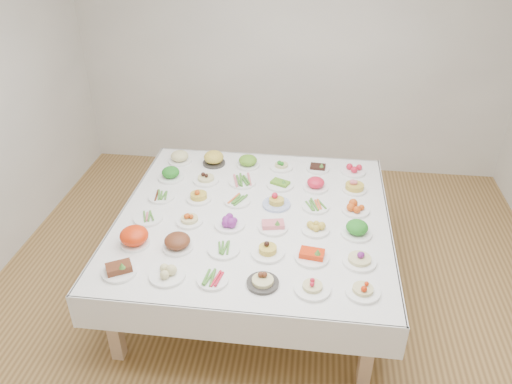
# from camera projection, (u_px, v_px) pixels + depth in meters

# --- Properties ---
(room_envelope) EXTENTS (5.02, 5.02, 2.81)m
(room_envelope) POSITION_uv_depth(u_px,v_px,m) (272.00, 99.00, 3.29)
(room_envelope) COLOR #A27B43
(room_envelope) RESTS_ON ground
(display_table) EXTENTS (2.19, 2.19, 0.75)m
(display_table) POSITION_uv_depth(u_px,v_px,m) (254.00, 222.00, 4.09)
(display_table) COLOR white
(display_table) RESTS_ON ground
(dish_0) EXTENTS (0.24, 0.24, 0.11)m
(dish_0) POSITION_uv_depth(u_px,v_px,m) (119.00, 268.00, 3.42)
(dish_0) COLOR white
(dish_0) RESTS_ON display_table
(dish_1) EXTENTS (0.25, 0.25, 0.11)m
(dish_1) POSITION_uv_depth(u_px,v_px,m) (167.00, 271.00, 3.38)
(dish_1) COLOR white
(dish_1) RESTS_ON display_table
(dish_2) EXTENTS (0.21, 0.21, 0.05)m
(dish_2) POSITION_uv_depth(u_px,v_px,m) (213.00, 279.00, 3.36)
(dish_2) COLOR white
(dish_2) RESTS_ON display_table
(dish_3) EXTENTS (0.22, 0.22, 0.11)m
(dish_3) POSITION_uv_depth(u_px,v_px,m) (263.00, 279.00, 3.32)
(dish_3) COLOR #2F2C29
(dish_3) RESTS_ON display_table
(dish_4) EXTENTS (0.24, 0.24, 0.12)m
(dish_4) POSITION_uv_depth(u_px,v_px,m) (313.00, 284.00, 3.27)
(dish_4) COLOR white
(dish_4) RESTS_ON display_table
(dish_5) EXTENTS (0.23, 0.23, 0.11)m
(dish_5) POSITION_uv_depth(u_px,v_px,m) (363.00, 288.00, 3.25)
(dish_5) COLOR white
(dish_5) RESTS_ON display_table
(dish_6) EXTENTS (0.25, 0.25, 0.14)m
(dish_6) POSITION_uv_depth(u_px,v_px,m) (134.00, 237.00, 3.68)
(dish_6) COLOR white
(dish_6) RESTS_ON display_table
(dish_7) EXTENTS (0.24, 0.24, 0.15)m
(dish_7) POSITION_uv_depth(u_px,v_px,m) (177.00, 240.00, 3.64)
(dish_7) COLOR white
(dish_7) RESTS_ON display_table
(dish_8) EXTENTS (0.23, 0.23, 0.05)m
(dish_8) POSITION_uv_depth(u_px,v_px,m) (224.00, 249.00, 3.64)
(dish_8) COLOR white
(dish_8) RESTS_ON display_table
(dish_9) EXTENTS (0.24, 0.24, 0.13)m
(dish_9) POSITION_uv_depth(u_px,v_px,m) (268.00, 248.00, 3.59)
(dish_9) COLOR white
(dish_9) RESTS_ON display_table
(dish_10) EXTENTS (0.24, 0.24, 0.11)m
(dish_10) POSITION_uv_depth(u_px,v_px,m) (312.00, 253.00, 3.55)
(dish_10) COLOR white
(dish_10) RESTS_ON display_table
(dish_11) EXTENTS (0.24, 0.24, 0.13)m
(dish_11) POSITION_uv_depth(u_px,v_px,m) (360.00, 256.00, 3.51)
(dish_11) COLOR white
(dish_11) RESTS_ON display_table
(dish_12) EXTENTS (0.23, 0.23, 0.05)m
(dish_12) POSITION_uv_depth(u_px,v_px,m) (148.00, 218.00, 3.99)
(dish_12) COLOR white
(dish_12) RESTS_ON display_table
(dish_13) EXTENTS (0.21, 0.21, 0.11)m
(dish_13) POSITION_uv_depth(u_px,v_px,m) (189.00, 217.00, 3.93)
(dish_13) COLOR white
(dish_13) RESTS_ON display_table
(dish_14) EXTENTS (0.24, 0.24, 0.11)m
(dish_14) POSITION_uv_depth(u_px,v_px,m) (230.00, 220.00, 3.90)
(dish_14) COLOR white
(dish_14) RESTS_ON display_table
(dish_15) EXTENTS (0.23, 0.23, 0.10)m
(dish_15) POSITION_uv_depth(u_px,v_px,m) (273.00, 224.00, 3.87)
(dish_15) COLOR white
(dish_15) RESTS_ON display_table
(dish_16) EXTENTS (0.22, 0.22, 0.08)m
(dish_16) POSITION_uv_depth(u_px,v_px,m) (315.00, 227.00, 3.85)
(dish_16) COLOR white
(dish_16) RESTS_ON display_table
(dish_17) EXTENTS (0.23, 0.23, 0.13)m
(dish_17) POSITION_uv_depth(u_px,v_px,m) (357.00, 228.00, 3.79)
(dish_17) COLOR white
(dish_17) RESTS_ON display_table
(dish_18) EXTENTS (0.22, 0.22, 0.05)m
(dish_18) POSITION_uv_depth(u_px,v_px,m) (161.00, 196.00, 4.26)
(dish_18) COLOR white
(dish_18) RESTS_ON display_table
(dish_19) EXTENTS (0.21, 0.21, 0.11)m
(dish_19) POSITION_uv_depth(u_px,v_px,m) (199.00, 195.00, 4.22)
(dish_19) COLOR white
(dish_19) RESTS_ON display_table
(dish_20) EXTENTS (0.22, 0.22, 0.05)m
(dish_20) POSITION_uv_depth(u_px,v_px,m) (237.00, 200.00, 4.20)
(dish_20) COLOR white
(dish_20) RESTS_ON display_table
(dish_21) EXTENTS (0.23, 0.23, 0.12)m
(dish_21) POSITION_uv_depth(u_px,v_px,m) (277.00, 200.00, 4.14)
(dish_21) COLOR #4C66B2
(dish_21) RESTS_ON display_table
(dish_22) EXTENTS (0.22, 0.22, 0.05)m
(dish_22) POSITION_uv_depth(u_px,v_px,m) (316.00, 206.00, 4.13)
(dish_22) COLOR white
(dish_22) RESTS_ON display_table
(dish_23) EXTENTS (0.22, 0.22, 0.10)m
(dish_23) POSITION_uv_depth(u_px,v_px,m) (356.00, 207.00, 4.07)
(dish_23) COLOR white
(dish_23) RESTS_ON display_table
(dish_24) EXTENTS (0.23, 0.23, 0.12)m
(dish_24) POSITION_uv_depth(u_px,v_px,m) (171.00, 173.00, 4.53)
(dish_24) COLOR white
(dish_24) RESTS_ON display_table
(dish_25) EXTENTS (0.23, 0.23, 0.11)m
(dish_25) POSITION_uv_depth(u_px,v_px,m) (206.00, 177.00, 4.49)
(dish_25) COLOR white
(dish_25) RESTS_ON display_table
(dish_26) EXTENTS (0.26, 0.24, 0.06)m
(dish_26) POSITION_uv_depth(u_px,v_px,m) (242.00, 181.00, 4.47)
(dish_26) COLOR white
(dish_26) RESTS_ON display_table
(dish_27) EXTENTS (0.24, 0.24, 0.10)m
(dish_27) POSITION_uv_depth(u_px,v_px,m) (280.00, 182.00, 4.43)
(dish_27) COLOR white
(dish_27) RESTS_ON display_table
(dish_28) EXTENTS (0.22, 0.22, 0.12)m
(dish_28) POSITION_uv_depth(u_px,v_px,m) (316.00, 183.00, 4.38)
(dish_28) COLOR white
(dish_28) RESTS_ON display_table
(dish_29) EXTENTS (0.21, 0.21, 0.11)m
(dish_29) POSITION_uv_depth(u_px,v_px,m) (355.00, 186.00, 4.35)
(dish_29) COLOR white
(dish_29) RESTS_ON display_table
(dish_30) EXTENTS (0.22, 0.22, 0.12)m
(dish_30) POSITION_uv_depth(u_px,v_px,m) (180.00, 157.00, 4.80)
(dish_30) COLOR white
(dish_30) RESTS_ON display_table
(dish_31) EXTENTS (0.21, 0.21, 0.14)m
(dish_31) POSITION_uv_depth(u_px,v_px,m) (214.00, 158.00, 4.76)
(dish_31) COLOR #2F2C29
(dish_31) RESTS_ON display_table
(dish_32) EXTENTS (0.21, 0.21, 0.12)m
(dish_32) POSITION_uv_depth(u_px,v_px,m) (248.00, 161.00, 4.73)
(dish_32) COLOR white
(dish_32) RESTS_ON display_table
(dish_33) EXTENTS (0.21, 0.21, 0.11)m
(dish_33) POSITION_uv_depth(u_px,v_px,m) (281.00, 164.00, 4.70)
(dish_33) COLOR white
(dish_33) RESTS_ON display_table
(dish_34) EXTENTS (0.21, 0.21, 0.09)m
(dish_34) POSITION_uv_depth(u_px,v_px,m) (318.00, 167.00, 4.68)
(dish_34) COLOR white
(dish_34) RESTS_ON display_table
(dish_35) EXTENTS (0.23, 0.23, 0.11)m
(dish_35) POSITION_uv_depth(u_px,v_px,m) (353.00, 168.00, 4.63)
(dish_35) COLOR white
(dish_35) RESTS_ON display_table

